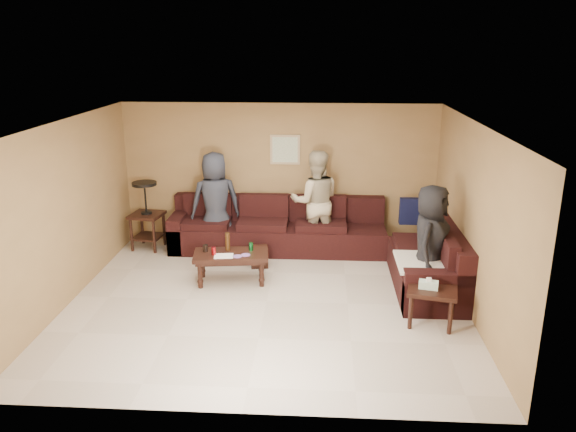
% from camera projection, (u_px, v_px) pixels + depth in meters
% --- Properties ---
extents(room, '(5.60, 5.50, 2.50)m').
position_uv_depth(room, '(265.00, 187.00, 7.40)').
color(room, beige).
rests_on(room, ground).
extents(sectional_sofa, '(4.65, 2.90, 0.97)m').
position_uv_depth(sectional_sofa, '(325.00, 244.00, 9.20)').
color(sectional_sofa, black).
rests_on(sectional_sofa, ground).
extents(coffee_table, '(1.17, 0.68, 0.74)m').
position_uv_depth(coffee_table, '(231.00, 257.00, 8.44)').
color(coffee_table, black).
rests_on(coffee_table, ground).
extents(end_table_left, '(0.59, 0.59, 1.20)m').
position_uv_depth(end_table_left, '(147.00, 214.00, 9.76)').
color(end_table_left, black).
rests_on(end_table_left, ground).
extents(side_table_right, '(0.70, 0.62, 0.65)m').
position_uv_depth(side_table_right, '(432.00, 294.00, 7.14)').
color(side_table_right, black).
rests_on(side_table_right, ground).
extents(waste_bin, '(0.31, 0.31, 0.33)m').
position_uv_depth(waste_bin, '(259.00, 256.00, 9.10)').
color(waste_bin, black).
rests_on(waste_bin, ground).
extents(wall_art, '(0.52, 0.04, 0.52)m').
position_uv_depth(wall_art, '(285.00, 150.00, 9.75)').
color(wall_art, tan).
rests_on(wall_art, ground).
extents(person_left, '(0.98, 0.80, 1.74)m').
position_uv_depth(person_left, '(216.00, 202.00, 9.61)').
color(person_left, '#272B37').
rests_on(person_left, ground).
extents(person_middle, '(0.92, 0.75, 1.77)m').
position_uv_depth(person_middle, '(315.00, 202.00, 9.57)').
color(person_middle, '#BAAB8A').
rests_on(person_middle, ground).
extents(person_right, '(0.81, 0.95, 1.65)m').
position_uv_depth(person_right, '(430.00, 243.00, 7.80)').
color(person_right, black).
rests_on(person_right, ground).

